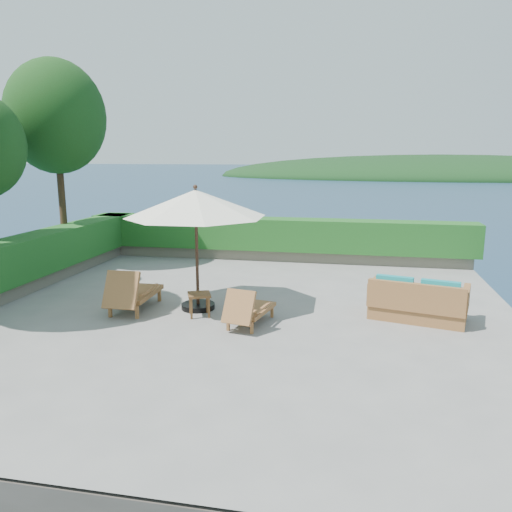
% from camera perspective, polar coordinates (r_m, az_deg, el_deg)
% --- Properties ---
extents(ground, '(12.00, 12.00, 0.00)m').
position_cam_1_polar(ground, '(10.93, -2.38, -6.42)').
color(ground, gray).
rests_on(ground, ground).
extents(foundation, '(12.00, 12.00, 3.00)m').
position_cam_1_polar(foundation, '(11.50, -2.31, -13.79)').
color(foundation, '#554C44').
rests_on(foundation, ocean).
extents(ocean, '(600.00, 600.00, 0.00)m').
position_cam_1_polar(ocean, '(12.19, -2.25, -19.96)').
color(ocean, '#162D46').
rests_on(ocean, ground).
extents(offshore_island, '(126.00, 57.60, 12.60)m').
position_cam_1_polar(offshore_island, '(151.92, 19.99, 8.48)').
color(offshore_island, black).
rests_on(offshore_island, ocean).
extents(planter_wall_far, '(12.00, 0.60, 0.36)m').
position_cam_1_polar(planter_wall_far, '(16.21, 2.27, 0.19)').
color(planter_wall_far, '#746D5C').
rests_on(planter_wall_far, ground).
extents(planter_wall_left, '(0.60, 12.00, 0.36)m').
position_cam_1_polar(planter_wall_left, '(13.31, -26.57, -3.57)').
color(planter_wall_left, '#746D5C').
rests_on(planter_wall_left, ground).
extents(hedge_far, '(12.40, 0.90, 1.00)m').
position_cam_1_polar(hedge_far, '(16.09, 2.29, 2.53)').
color(hedge_far, '#154C19').
rests_on(hedge_far, planter_wall_far).
extents(hedge_left, '(0.90, 12.40, 1.00)m').
position_cam_1_polar(hedge_left, '(13.17, -26.83, -0.75)').
color(hedge_left, '#154C19').
rests_on(hedge_left, planter_wall_left).
extents(tree_far, '(2.80, 2.80, 6.03)m').
position_cam_1_polar(tree_far, '(15.80, -21.92, 14.50)').
color(tree_far, '#402918').
rests_on(tree_far, ground).
extents(patio_umbrella, '(3.95, 3.95, 2.74)m').
position_cam_1_polar(patio_umbrella, '(10.77, -6.91, 5.84)').
color(patio_umbrella, black).
rests_on(patio_umbrella, ground).
extents(lounge_left, '(0.81, 1.75, 1.00)m').
position_cam_1_polar(lounge_left, '(11.21, -13.94, -4.08)').
color(lounge_left, '#976437').
rests_on(lounge_left, ground).
extents(lounge_right, '(0.87, 1.53, 0.83)m').
position_cam_1_polar(lounge_right, '(9.98, -0.89, -6.08)').
color(lounge_right, '#976437').
rests_on(lounge_right, ground).
extents(side_table, '(0.61, 0.61, 0.49)m').
position_cam_1_polar(side_table, '(10.62, -6.51, -4.73)').
color(side_table, brown).
rests_on(side_table, ground).
extents(wicker_loveseat, '(2.10, 1.42, 0.95)m').
position_cam_1_polar(wicker_loveseat, '(10.85, 17.98, -5.10)').
color(wicker_loveseat, '#976437').
rests_on(wicker_loveseat, ground).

